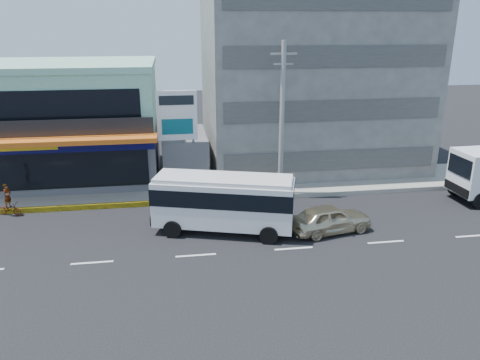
% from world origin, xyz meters
% --- Properties ---
extents(ground, '(120.00, 120.00, 0.00)m').
position_xyz_m(ground, '(0.00, 0.00, 0.00)').
color(ground, black).
rests_on(ground, ground).
extents(sidewalk, '(70.00, 5.00, 0.30)m').
position_xyz_m(sidewalk, '(5.00, 9.50, 0.15)').
color(sidewalk, gray).
rests_on(sidewalk, ground).
extents(shop_building, '(12.40, 11.70, 8.00)m').
position_xyz_m(shop_building, '(-8.00, 13.95, 4.00)').
color(shop_building, '#4F4F55').
rests_on(shop_building, ground).
extents(concrete_building, '(16.00, 12.00, 14.00)m').
position_xyz_m(concrete_building, '(10.00, 15.00, 7.00)').
color(concrete_building, gray).
rests_on(concrete_building, ground).
extents(gap_structure, '(3.00, 6.00, 3.50)m').
position_xyz_m(gap_structure, '(0.00, 12.00, 1.75)').
color(gap_structure, '#4F4F55').
rests_on(gap_structure, ground).
extents(satellite_dish, '(1.50, 1.50, 0.15)m').
position_xyz_m(satellite_dish, '(0.00, 11.00, 3.58)').
color(satellite_dish, slate).
rests_on(satellite_dish, gap_structure).
extents(billboard, '(2.60, 0.18, 6.90)m').
position_xyz_m(billboard, '(-0.50, 9.20, 4.93)').
color(billboard, gray).
rests_on(billboard, ground).
extents(utility_pole_near, '(1.60, 0.30, 10.00)m').
position_xyz_m(utility_pole_near, '(6.00, 7.40, 5.15)').
color(utility_pole_near, '#999993').
rests_on(utility_pole_near, ground).
extents(minibus, '(7.96, 4.53, 3.17)m').
position_xyz_m(minibus, '(1.72, 2.63, 1.89)').
color(minibus, silver).
rests_on(minibus, ground).
extents(sedan, '(4.87, 2.73, 1.57)m').
position_xyz_m(sedan, '(7.47, 1.70, 0.78)').
color(sedan, beige).
rests_on(sedan, ground).
extents(motorcycle_rider, '(1.64, 1.04, 1.98)m').
position_xyz_m(motorcycle_rider, '(-10.71, 6.80, 0.65)').
color(motorcycle_rider, '#4D140B').
rests_on(motorcycle_rider, ground).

